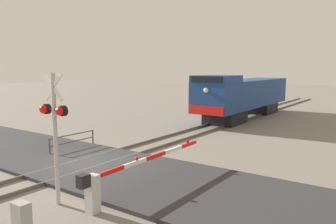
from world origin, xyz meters
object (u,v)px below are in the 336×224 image
at_px(locomotive, 244,95).
at_px(crossing_signal, 54,123).
at_px(crossing_gate, 114,178).
at_px(guard_railing, 72,140).

bearing_deg(locomotive, crossing_signal, -83.04).
height_order(crossing_gate, guard_railing, crossing_gate).
bearing_deg(crossing_signal, guard_railing, 137.32).
xyz_separation_m(locomotive, crossing_signal, (2.65, -21.71, 0.72)).
xyz_separation_m(crossing_signal, crossing_gate, (1.46, 1.20, -1.91)).
relative_size(locomotive, guard_railing, 4.85).
height_order(locomotive, guard_railing, locomotive).
bearing_deg(guard_railing, crossing_signal, -42.68).
relative_size(crossing_signal, crossing_gate, 0.65).
bearing_deg(locomotive, crossing_gate, -78.67).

